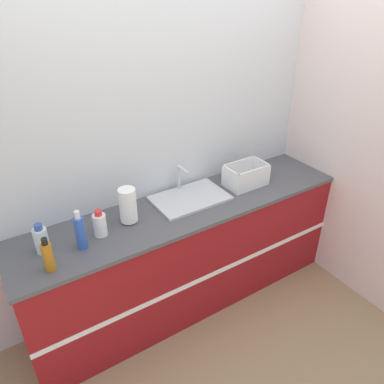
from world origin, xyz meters
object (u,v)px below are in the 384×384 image
Objects in this scene: paper_towel_roll at (128,206)px; bottle_blue at (80,232)px; sink at (190,197)px; bottle_amber at (48,256)px; bottle_white_spray at (100,224)px; bottle_clear at (41,240)px; dish_rack at (246,177)px.

bottle_blue is (-0.36, -0.10, -0.01)m from paper_towel_roll.
sink is 2.19× the size of paper_towel_roll.
bottle_amber is at bearing -160.66° from paper_towel_roll.
bottle_blue reaches higher than bottle_white_spray.
paper_towel_roll is at bearing 16.10° from bottle_blue.
paper_towel_roll reaches higher than bottle_amber.
bottle_amber is (-0.36, -0.16, 0.02)m from bottle_white_spray.
paper_towel_roll reaches higher than bottle_white_spray.
bottle_blue is 0.23m from bottle_clear.
bottle_white_spray is (-0.72, -0.07, 0.07)m from sink.
bottle_amber is (-1.08, -0.23, 0.08)m from sink.
bottle_white_spray is 0.83× the size of bottle_amber.
bottle_amber is (-1.58, -0.18, 0.03)m from dish_rack.
bottle_white_spray is at bearing -174.48° from sink.
bottle_white_spray is at bearing -179.28° from dish_rack.
bottle_white_spray is 0.70× the size of bottle_blue.
bottle_clear is at bearing 179.53° from dish_rack.
dish_rack is at bearing 6.45° from bottle_amber.
bottle_clear is at bearing -177.80° from sink.
paper_towel_roll is 0.95× the size of bottle_blue.
bottle_amber is 1.12× the size of bottle_clear.
paper_towel_roll is 0.23m from bottle_white_spray.
bottle_white_spray is 0.36m from bottle_clear.
dish_rack is 1.47× the size of bottle_amber.
bottle_blue reaches higher than sink.
bottle_blue is at bearing 24.38° from bottle_amber.
bottle_blue is (-0.86, -0.13, 0.10)m from sink.
bottle_blue is at bearing -163.90° from paper_towel_roll.
bottle_clear is at bearing 87.97° from bottle_amber.
dish_rack is 1.57m from bottle_clear.
bottle_white_spray is (-0.22, -0.04, -0.05)m from paper_towel_roll.
paper_towel_roll is 0.57m from bottle_clear.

